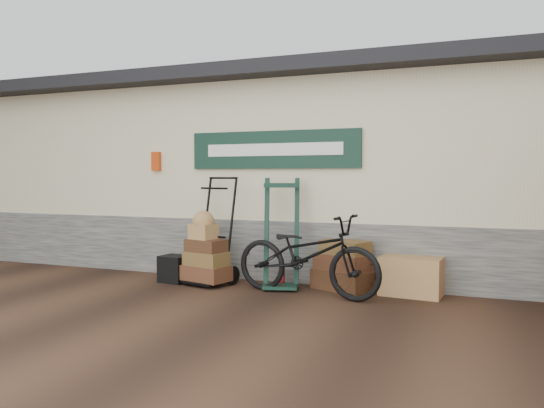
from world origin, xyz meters
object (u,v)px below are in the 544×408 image
at_px(wicker_hamper, 411,276).
at_px(porter_trolley, 214,229).
at_px(suitcase_stack, 343,264).
at_px(bicycle, 307,250).
at_px(black_trunk, 175,269).
at_px(green_barrow, 281,233).

bearing_deg(wicker_hamper, porter_trolley, -174.92).
bearing_deg(suitcase_stack, porter_trolley, -171.86).
bearing_deg(suitcase_stack, wicker_hamper, -1.11).
distance_m(porter_trolley, bicycle, 1.53).
relative_size(porter_trolley, wicker_hamper, 2.04).
distance_m(wicker_hamper, black_trunk, 3.38).
xyz_separation_m(green_barrow, wicker_hamper, (1.75, 0.19, -0.51)).
relative_size(green_barrow, wicker_hamper, 1.97).
distance_m(porter_trolley, green_barrow, 1.02).
height_order(suitcase_stack, black_trunk, suitcase_stack).
xyz_separation_m(porter_trolley, suitcase_stack, (1.85, 0.26, -0.45)).
distance_m(wicker_hamper, bicycle, 1.42).
bearing_deg(bicycle, porter_trolley, 88.98).
bearing_deg(suitcase_stack, green_barrow, -165.83).
height_order(suitcase_stack, bicycle, bicycle).
distance_m(green_barrow, black_trunk, 1.72).
xyz_separation_m(porter_trolley, green_barrow, (1.02, 0.05, -0.03)).
xyz_separation_m(suitcase_stack, black_trunk, (-2.44, -0.39, -0.15)).
bearing_deg(black_trunk, wicker_hamper, 6.38).
bearing_deg(wicker_hamper, suitcase_stack, 178.89).
height_order(wicker_hamper, black_trunk, wicker_hamper).
bearing_deg(green_barrow, wicker_hamper, -8.70).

